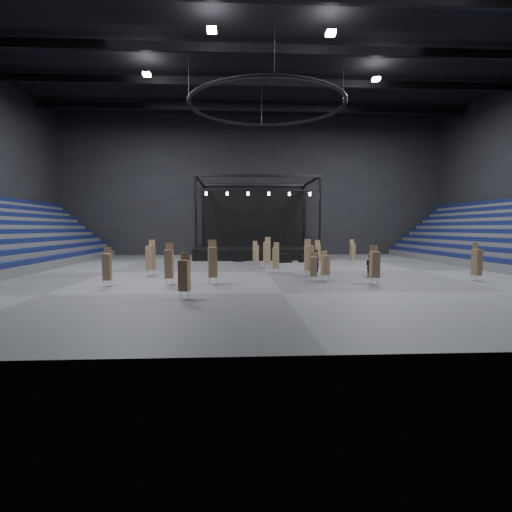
{
  "coord_description": "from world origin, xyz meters",
  "views": [
    {
      "loc": [
        -2.54,
        -31.56,
        3.47
      ],
      "look_at": [
        -0.95,
        -2.0,
        1.4
      ],
      "focal_mm": 28.0,
      "sensor_mm": 36.0,
      "label": 1
    }
  ],
  "objects": [
    {
      "name": "floor",
      "position": [
        0.0,
        0.0,
        0.0
      ],
      "size": [
        50.0,
        50.0,
        0.0
      ],
      "primitive_type": "plane",
      "color": "#4A494C",
      "rests_on": "ground"
    },
    {
      "name": "ceiling",
      "position": [
        0.0,
        0.0,
        18.0
      ],
      "size": [
        50.0,
        42.0,
        0.2
      ],
      "primitive_type": "cube",
      "color": "black",
      "rests_on": "wall_back"
    },
    {
      "name": "wall_back",
      "position": [
        0.0,
        21.0,
        9.0
      ],
      "size": [
        50.0,
        0.2,
        18.0
      ],
      "primitive_type": "cube",
      "color": "black",
      "rests_on": "ground"
    },
    {
      "name": "wall_front",
      "position": [
        0.0,
        -21.0,
        9.0
      ],
      "size": [
        50.0,
        0.2,
        18.0
      ],
      "primitive_type": "cube",
      "color": "black",
      "rests_on": "ground"
    },
    {
      "name": "stage",
      "position": [
        0.0,
        16.24,
        1.45
      ],
      "size": [
        14.0,
        10.0,
        9.2
      ],
      "color": "black",
      "rests_on": "floor"
    },
    {
      "name": "truss_ring",
      "position": [
        -0.0,
        0.0,
        13.0
      ],
      "size": [
        12.3,
        12.3,
        5.15
      ],
      "color": "black",
      "rests_on": "ceiling"
    },
    {
      "name": "roof_girders",
      "position": [
        0.0,
        -0.0,
        17.2
      ],
      "size": [
        49.0,
        30.35,
        0.7
      ],
      "color": "black",
      "rests_on": "ceiling"
    },
    {
      "name": "floodlights",
      "position": [
        0.0,
        -4.0,
        16.6
      ],
      "size": [
        28.6,
        16.6,
        0.25
      ],
      "color": "white",
      "rests_on": "roof_girders"
    },
    {
      "name": "flight_case_left",
      "position": [
        -2.15,
        9.74,
        0.35
      ],
      "size": [
        1.12,
        0.68,
        0.7
      ],
      "primitive_type": "cube",
      "rotation": [
        0.0,
        0.0,
        -0.15
      ],
      "color": "black",
      "rests_on": "floor"
    },
    {
      "name": "flight_case_mid",
      "position": [
        2.54,
        8.31,
        0.46
      ],
      "size": [
        1.53,
        1.19,
        0.92
      ],
      "primitive_type": "cube",
      "rotation": [
        0.0,
        0.0,
        0.42
      ],
      "color": "black",
      "rests_on": "floor"
    },
    {
      "name": "flight_case_right",
      "position": [
        4.58,
        8.79,
        0.36
      ],
      "size": [
        1.19,
        0.89,
        0.71
      ],
      "primitive_type": "cube",
      "rotation": [
        0.0,
        0.0,
        0.38
      ],
      "color": "black",
      "rests_on": "floor"
    },
    {
      "name": "chair_stack_0",
      "position": [
        -10.12,
        -7.52,
        1.21
      ],
      "size": [
        0.46,
        0.46,
        2.35
      ],
      "rotation": [
        0.0,
        0.0,
        -0.03
      ],
      "color": "silver",
      "rests_on": "floor"
    },
    {
      "name": "chair_stack_1",
      "position": [
        -5.0,
        -11.99,
        1.2
      ],
      "size": [
        0.58,
        0.58,
        2.29
      ],
      "rotation": [
        0.0,
        0.0,
        -0.24
      ],
      "color": "silver",
      "rests_on": "floor"
    },
    {
      "name": "chair_stack_2",
      "position": [
        2.79,
        -3.27,
        1.38
      ],
      "size": [
        0.66,
        0.66,
        2.69
      ],
      "rotation": [
        0.0,
        0.0,
        0.33
      ],
      "color": "silver",
      "rests_on": "floor"
    },
    {
      "name": "chair_stack_3",
      "position": [
        2.56,
        -6.15,
        1.03
      ],
      "size": [
        0.51,
        0.51,
        1.92
      ],
      "rotation": [
        0.0,
        0.0,
        -0.18
      ],
      "color": "silver",
      "rests_on": "floor"
    },
    {
      "name": "chair_stack_4",
      "position": [
        3.45,
        -5.59,
        1.07
      ],
      "size": [
        0.56,
        0.56,
        2.0
      ],
      "rotation": [
        0.0,
        0.0,
        0.28
      ],
      "color": "silver",
      "rests_on": "floor"
    },
    {
      "name": "chair_stack_5",
      "position": [
        6.1,
        -7.45,
        1.26
      ],
      "size": [
        0.54,
        0.54,
        2.4
      ],
      "rotation": [
        0.0,
        0.0,
        0.06
      ],
      "color": "silver",
      "rests_on": "floor"
    },
    {
      "name": "chair_stack_6",
      "position": [
        8.9,
        6.49,
        1.21
      ],
      "size": [
        0.49,
        0.49,
        2.39
      ],
      "rotation": [
        0.0,
        0.0,
        0.19
      ],
      "color": "silver",
      "rests_on": "floor"
    },
    {
      "name": "chair_stack_7",
      "position": [
        5.25,
        5.41,
        1.23
      ],
      "size": [
        0.5,
        0.5,
        2.37
      ],
      "rotation": [
        0.0,
        0.0,
        -0.07
      ],
      "color": "silver",
      "rests_on": "floor"
    },
    {
      "name": "chair_stack_8",
      "position": [
        -6.56,
        -6.98,
        1.32
      ],
      "size": [
        0.5,
        0.5,
        2.58
      ],
      "rotation": [
        0.0,
        0.0,
        -0.04
      ],
      "color": "silver",
      "rests_on": "floor"
    },
    {
      "name": "chair_stack_9",
      "position": [
        0.27,
        2.96,
        1.38
      ],
      "size": [
        0.68,
        0.68,
        2.69
      ],
      "rotation": [
        0.0,
        0.0,
        -0.42
      ],
      "color": "silver",
      "rests_on": "floor"
    },
    {
      "name": "chair_stack_10",
      "position": [
        -8.66,
        -2.17,
        1.36
      ],
      "size": [
        0.68,
        0.68,
        2.62
      ],
      "rotation": [
        0.0,
        0.0,
        -0.38
      ],
      "color": "silver",
      "rests_on": "floor"
    },
    {
      "name": "chair_stack_11",
      "position": [
        0.62,
        -1.17,
        1.22
      ],
      "size": [
        0.56,
        0.56,
        2.38
      ],
      "rotation": [
        0.0,
        0.0,
        -0.33
      ],
      "color": "silver",
      "rests_on": "floor"
    },
    {
      "name": "chair_stack_12",
      "position": [
        -0.53,
        6.22,
        1.17
      ],
      "size": [
        0.57,
        0.57,
        2.25
      ],
      "rotation": [
        0.0,
        0.0,
        0.31
      ],
      "color": "silver",
      "rests_on": "floor"
    },
    {
      "name": "chair_stack_13",
      "position": [
        -3.9,
        -6.95,
        1.42
      ],
      "size": [
        0.61,
        0.61,
        2.75
      ],
      "rotation": [
        0.0,
        0.0,
        0.13
      ],
      "color": "silver",
      "rests_on": "floor"
    },
    {
      "name": "chair_stack_14",
      "position": [
        -8.22,
        3.35,
        1.05
      ],
      "size": [
        0.57,
        0.57,
        1.98
      ],
      "rotation": [
        0.0,
        0.0,
        -0.34
      ],
      "color": "silver",
      "rests_on": "floor"
    },
    {
      "name": "chair_stack_15",
      "position": [
        13.25,
        -6.45,
        1.3
      ],
      "size": [
        0.58,
        0.58,
        2.54
      ],
      "rotation": [
        0.0,
        0.0,
        0.25
      ],
      "color": "silver",
      "rests_on": "floor"
    },
    {
      "name": "man_center",
      "position": [
        3.8,
        -0.62,
        0.92
      ],
      "size": [
        0.74,
        0.56,
        1.84
      ],
      "primitive_type": "imported",
      "rotation": [
        0.0,
        0.0,
        3.33
      ],
      "color": "black",
      "rests_on": "floor"
    },
    {
      "name": "crew_member",
      "position": [
        7.2,
        -3.55,
        0.79
      ],
      "size": [
        0.84,
        0.94,
        1.59
      ],
      "primitive_type": "imported",
      "rotation": [
        0.0,
        0.0,
        1.94
      ],
      "color": "black",
      "rests_on": "floor"
    }
  ]
}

